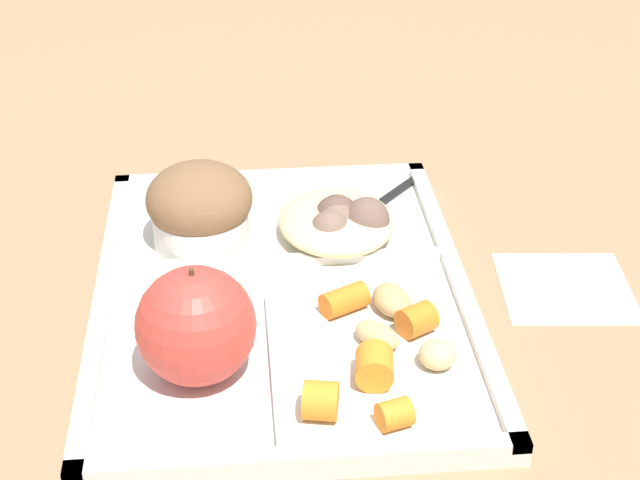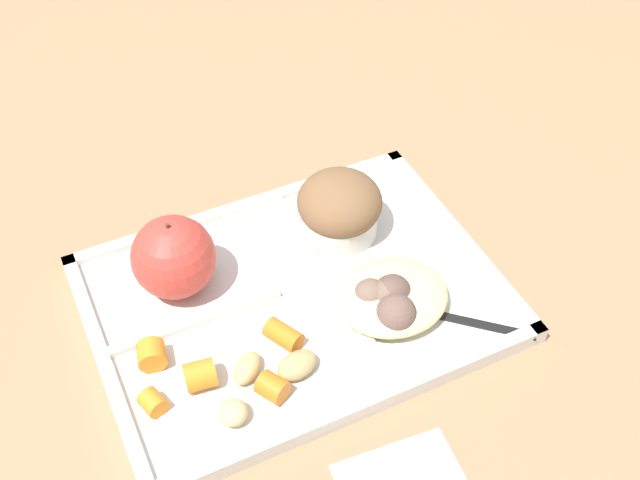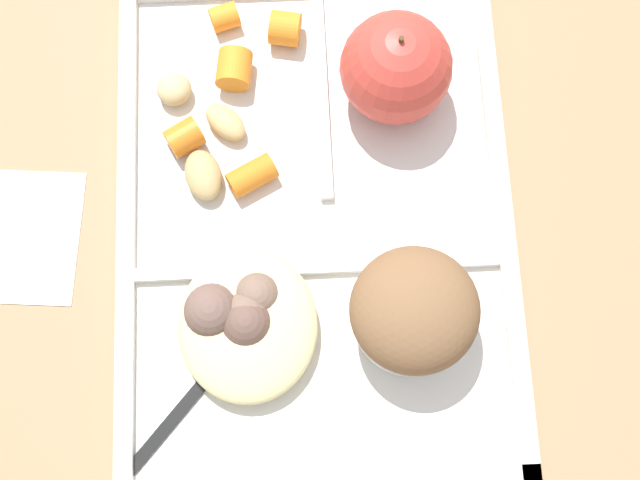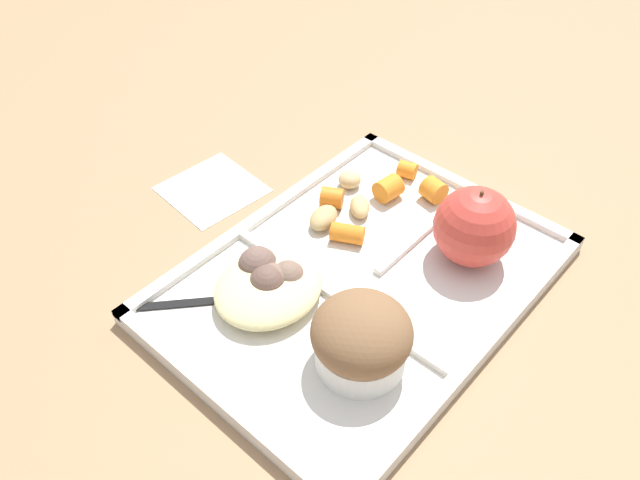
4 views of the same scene
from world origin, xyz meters
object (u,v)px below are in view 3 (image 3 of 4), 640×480
bran_muffin (413,312)px  plastic_fork (206,380)px  lunch_tray (315,219)px  green_apple (396,68)px

bran_muffin → plastic_fork: bran_muffin is taller
lunch_tray → bran_muffin: (0.08, 0.06, 0.04)m
bran_muffin → plastic_fork: 0.15m
lunch_tray → plastic_fork: 0.14m
green_apple → plastic_fork: size_ratio=0.66×
lunch_tray → plastic_fork: size_ratio=3.00×
lunch_tray → bran_muffin: bearing=38.2°
green_apple → bran_muffin: size_ratio=0.98×
lunch_tray → green_apple: (-0.10, 0.06, 0.05)m
bran_muffin → plastic_fork: bearing=-76.4°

